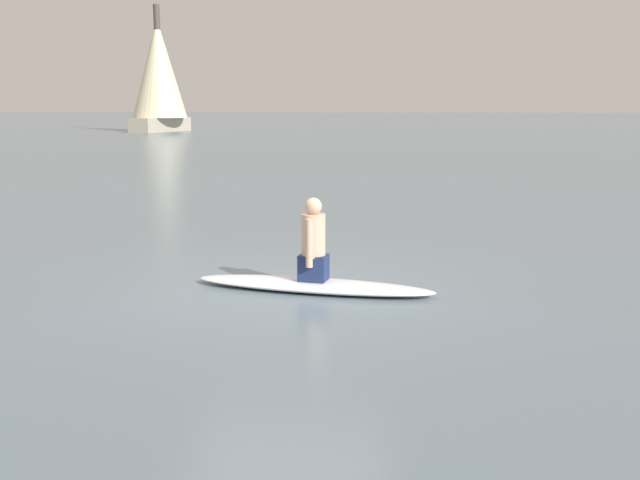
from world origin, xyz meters
TOP-DOWN VIEW (x-y plane):
  - ground_plane at (0.00, 0.00)m, footprint 400.00×400.00m
  - surfboard at (0.33, -0.01)m, footprint 3.10×1.21m
  - person_paddler at (0.33, -0.01)m, footprint 0.38×0.45m
  - sailboat_center_horizon at (-17.64, 53.15)m, footprint 5.63×6.72m

SIDE VIEW (x-z plane):
  - ground_plane at x=0.00m, z-range 0.00..0.00m
  - surfboard at x=0.33m, z-range 0.00..0.13m
  - person_paddler at x=0.33m, z-range 0.08..1.11m
  - sailboat_center_horizon at x=-17.64m, z-range -0.33..9.97m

